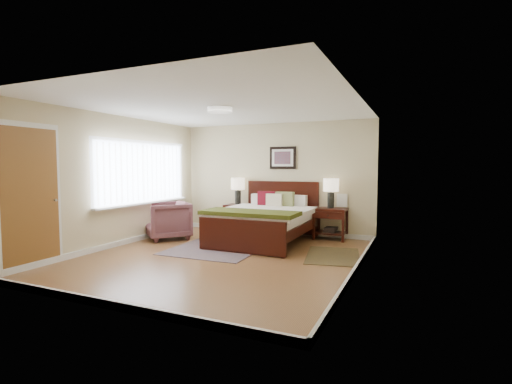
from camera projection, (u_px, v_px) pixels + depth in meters
floor at (221, 257)px, 6.26m from camera, size 5.00×5.00×0.00m
back_wall at (274, 179)px, 8.45m from camera, size 4.50×0.04×2.50m
front_wall at (103, 193)px, 3.89m from camera, size 4.50×0.04×2.50m
left_wall at (118, 181)px, 7.08m from camera, size 0.04×5.00×2.50m
right_wall at (359, 186)px, 5.26m from camera, size 0.04×5.00×2.50m
ceiling at (220, 107)px, 6.08m from camera, size 4.50×5.00×0.02m
window at (145, 174)px, 7.69m from camera, size 0.11×2.72×1.32m
door at (31, 197)px, 5.49m from camera, size 0.06×1.00×2.18m
ceil_fixture at (220, 109)px, 6.08m from camera, size 0.44×0.44×0.08m
bed at (265, 216)px, 7.44m from camera, size 1.79×2.18×1.17m
wall_art at (283, 158)px, 8.30m from camera, size 0.62×0.05×0.50m
nightstand_left at (238, 210)px, 8.60m from camera, size 0.54×0.49×0.64m
nightstand_right at (330, 220)px, 7.74m from camera, size 0.66×0.50×0.66m
lamp_left at (238, 186)px, 8.58m from camera, size 0.32×0.32×0.61m
lamp_right at (331, 188)px, 7.70m from camera, size 0.32×0.32×0.61m
armchair at (168, 220)px, 7.80m from camera, size 1.20×1.20×0.78m
rug_persian at (223, 245)px, 7.14m from camera, size 1.67×2.30×0.01m
rug_navy at (333, 256)px, 6.32m from camera, size 1.10×1.45×0.01m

